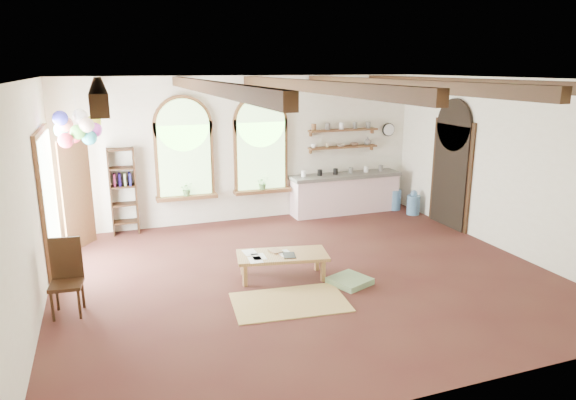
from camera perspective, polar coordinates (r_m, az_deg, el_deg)
name	(u,v)px	position (r m, az deg, el deg)	size (l,w,h in m)	color
floor	(305,274)	(8.72, 1.86, -8.25)	(8.00, 8.00, 0.00)	#4D271F
ceiling_beams	(306,86)	(8.04, 2.04, 12.57)	(6.20, 6.80, 0.18)	#351C11
window_left	(184,152)	(11.13, -11.46, 5.26)	(1.30, 0.28, 2.20)	brown
window_right	(261,148)	(11.50, -3.02, 5.82)	(1.30, 0.28, 2.20)	brown
left_doorway	(49,203)	(9.57, -25.03, -0.30)	(0.10, 1.90, 2.50)	brown
right_doorway	(450,176)	(11.56, 17.56, 2.52)	(0.10, 1.30, 2.40)	black
kitchen_counter	(345,193)	(12.25, 6.35, 0.78)	(2.68, 0.62, 0.94)	#F9D3D9
wall_shelf_lower	(343,147)	(12.20, 6.12, 5.87)	(1.70, 0.24, 0.04)	brown
wall_shelf_upper	(343,130)	(12.14, 6.17, 7.74)	(1.70, 0.24, 0.04)	brown
wall_clock	(389,130)	(12.80, 11.11, 7.68)	(0.32, 0.32, 0.04)	black
bookshelf	(123,191)	(11.06, -17.84, 0.91)	(0.53, 0.32, 1.80)	#351C11
coffee_table	(282,257)	(8.44, -0.65, -6.31)	(1.57, 0.94, 0.42)	tan
side_chair	(68,293)	(7.92, -23.28, -9.47)	(0.47, 0.47, 1.08)	#351C11
floor_mat	(290,302)	(7.73, 0.21, -11.28)	(1.68, 1.04, 0.02)	tan
floor_cushion	(350,281)	(8.40, 6.89, -8.91)	(0.56, 0.56, 0.10)	gray
water_jug_a	(413,204)	(12.42, 13.76, -0.43)	(0.30, 0.30, 0.58)	#5180AE
water_jug_b	(394,199)	(12.74, 11.71, 0.16)	(0.33, 0.33, 0.63)	#5180AE
balloon_cluster	(77,128)	(9.82, -22.37, 7.38)	(0.82, 0.84, 1.16)	white
table_book	(271,252)	(8.48, -1.89, -5.78)	(0.17, 0.25, 0.02)	olive
tablet	(289,255)	(8.34, 0.14, -6.16)	(0.19, 0.28, 0.01)	black
potted_plant_left	(187,189)	(11.18, -11.17, 1.22)	(0.27, 0.23, 0.30)	#598C4C
potted_plant_right	(263,183)	(11.55, -2.82, 1.91)	(0.27, 0.23, 0.30)	#598C4C
shelf_cup_a	(314,146)	(11.88, 2.85, 6.04)	(0.12, 0.10, 0.10)	white
shelf_cup_b	(327,145)	(12.02, 4.40, 6.10)	(0.10, 0.10, 0.09)	beige
shelf_bowl_a	(341,145)	(12.17, 5.91, 6.08)	(0.22, 0.22, 0.05)	beige
shelf_bowl_b	(354,144)	(12.32, 7.39, 6.16)	(0.20, 0.20, 0.06)	#8C664C
shelf_vase	(368,141)	(12.47, 8.84, 6.51)	(0.18, 0.18, 0.19)	slate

